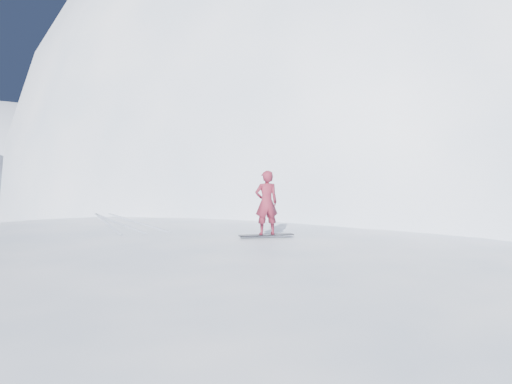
% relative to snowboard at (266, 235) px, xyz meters
% --- Properties ---
extents(ground, '(400.00, 400.00, 0.00)m').
position_rel_snowboard_xyz_m(ground, '(-3.33, -0.36, -2.41)').
color(ground, white).
rests_on(ground, ground).
extents(near_ridge, '(36.00, 28.00, 4.80)m').
position_rel_snowboard_xyz_m(near_ridge, '(-2.33, 2.64, -2.41)').
color(near_ridge, white).
rests_on(near_ridge, ground).
extents(summit_peak, '(60.00, 56.00, 56.00)m').
position_rel_snowboard_xyz_m(summit_peak, '(18.67, 25.64, -2.41)').
color(summit_peak, white).
rests_on(summit_peak, ground).
extents(peak_shoulder, '(28.00, 24.00, 18.00)m').
position_rel_snowboard_xyz_m(peak_shoulder, '(6.67, 19.64, -2.41)').
color(peak_shoulder, white).
rests_on(peak_shoulder, ground).
extents(wind_bumps, '(16.00, 14.40, 1.00)m').
position_rel_snowboard_xyz_m(wind_bumps, '(-3.89, 1.76, -2.41)').
color(wind_bumps, white).
rests_on(wind_bumps, ground).
extents(snowboard, '(1.47, 0.31, 0.02)m').
position_rel_snowboard_xyz_m(snowboard, '(0.00, 0.00, 0.00)').
color(snowboard, black).
rests_on(snowboard, near_ridge).
extents(snowboarder, '(0.63, 0.42, 1.70)m').
position_rel_snowboard_xyz_m(snowboarder, '(0.00, 0.00, 0.86)').
color(snowboarder, maroon).
rests_on(snowboarder, snowboard).
extents(board_tracks, '(2.22, 5.95, 0.04)m').
position_rel_snowboard_xyz_m(board_tracks, '(-3.72, 4.18, 0.01)').
color(board_tracks, silver).
rests_on(board_tracks, ground).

